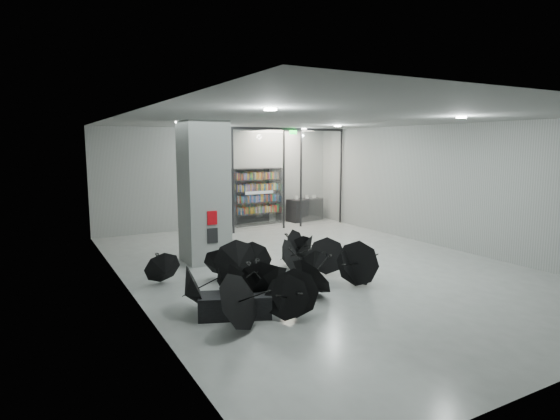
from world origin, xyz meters
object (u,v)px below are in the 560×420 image
bench (235,305)px  column (204,192)px  bookshelf (257,197)px  shop_counter (305,210)px  umbrella_cluster (278,276)px

bench → column: bearing=98.8°
bench → bookshelf: 10.52m
shop_counter → umbrella_cluster: bearing=-136.1°
column → shop_counter: (6.32, 4.65, -1.51)m
column → umbrella_cluster: (0.56, -3.36, -1.69)m
column → bookshelf: bearing=49.7°
column → bookshelf: (4.02, 4.75, -0.81)m
shop_counter → umbrella_cluster: umbrella_cluster is taller
column → bookshelf: column is taller
column → shop_counter: column is taller
column → umbrella_cluster: 3.80m
column → bench: 4.89m
column → bench: (-1.00, -4.44, -1.77)m
bench → shop_counter: 11.68m
column → umbrella_cluster: bearing=-80.5°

